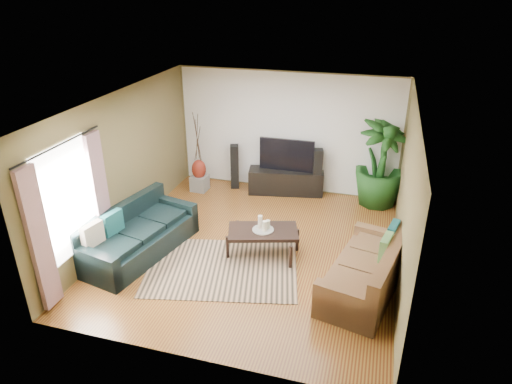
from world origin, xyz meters
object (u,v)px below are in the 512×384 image
(potted_plant, at_px, (380,163))
(pedestal, at_px, (200,183))
(sofa_right, at_px, (365,266))
(side_table, at_px, (148,214))
(television, at_px, (287,155))
(coffee_table, at_px, (263,242))
(tv_stand, at_px, (286,181))
(vase, at_px, (199,169))
(sofa_left, at_px, (139,232))
(speaker_left, at_px, (235,167))
(speaker_right, at_px, (317,173))

(potted_plant, bearing_deg, pedestal, -174.04)
(sofa_right, height_order, side_table, sofa_right)
(television, bearing_deg, coffee_table, -86.35)
(tv_stand, relative_size, vase, 3.67)
(sofa_right, bearing_deg, sofa_left, -76.80)
(speaker_left, bearing_deg, vase, -171.18)
(speaker_right, distance_m, side_table, 3.74)
(television, distance_m, speaker_left, 1.27)
(sofa_left, bearing_deg, side_table, 32.18)
(sofa_right, bearing_deg, coffee_table, -93.69)
(sofa_left, bearing_deg, pedestal, 12.11)
(tv_stand, bearing_deg, coffee_table, -96.80)
(sofa_left, xyz_separation_m, pedestal, (0.01, 2.76, -0.25))
(sofa_left, relative_size, pedestal, 6.34)
(tv_stand, xyz_separation_m, speaker_right, (0.70, 0.00, 0.28))
(sofa_right, height_order, coffee_table, sofa_right)
(tv_stand, height_order, pedestal, tv_stand)
(speaker_right, xyz_separation_m, pedestal, (-2.64, -0.41, -0.38))
(sofa_right, distance_m, television, 3.75)
(sofa_left, relative_size, tv_stand, 1.35)
(coffee_table, bearing_deg, potted_plant, 38.26)
(speaker_right, height_order, pedestal, speaker_right)
(television, xyz_separation_m, vase, (-1.94, -0.41, -0.40))
(speaker_right, height_order, potted_plant, potted_plant)
(tv_stand, height_order, side_table, tv_stand)
(sofa_left, bearing_deg, potted_plant, -38.99)
(pedestal, bearing_deg, television, 12.00)
(television, bearing_deg, potted_plant, 0.00)
(pedestal, bearing_deg, vase, 0.00)
(speaker_right, relative_size, side_table, 2.32)
(sofa_right, relative_size, tv_stand, 1.23)
(potted_plant, xyz_separation_m, side_table, (-4.32, -2.21, -0.71))
(vase, bearing_deg, speaker_left, 26.97)
(potted_plant, distance_m, pedestal, 4.05)
(pedestal, bearing_deg, potted_plant, 5.96)
(sofa_right, bearing_deg, television, -135.30)
(side_table, bearing_deg, television, 43.80)
(sofa_left, distance_m, pedestal, 2.77)
(coffee_table, distance_m, pedestal, 3.06)
(potted_plant, relative_size, vase, 4.17)
(television, bearing_deg, side_table, -136.20)
(sofa_right, bearing_deg, side_table, -89.65)
(sofa_right, height_order, television, television)
(sofa_left, bearing_deg, speaker_right, -27.53)
(television, bearing_deg, pedestal, -168.00)
(television, relative_size, potted_plant, 0.65)
(television, bearing_deg, tv_stand, 180.00)
(pedestal, bearing_deg, speaker_left, 26.97)
(pedestal, xyz_separation_m, vase, (0.00, 0.00, 0.34))
(speaker_left, height_order, speaker_right, speaker_right)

